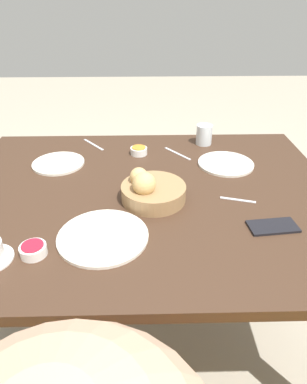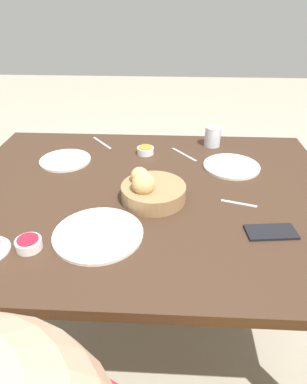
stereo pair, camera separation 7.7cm
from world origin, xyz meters
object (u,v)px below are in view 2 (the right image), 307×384
Objects in this scene: plate_near_left at (232,166)px; plate_far_center at (98,234)px; jam_bowl_berry at (29,244)px; knife_silver at (102,143)px; plate_near_right at (65,160)px; jam_bowl_honey at (145,150)px; fork_silver at (184,154)px; bread_basket at (151,190)px; spoon_coffee at (239,203)px; water_tumbler at (213,136)px; cell_phone at (271,232)px.

plate_near_left and plate_far_center have the same top height.
knife_silver is (-0.07, -0.76, -0.02)m from jam_bowl_berry.
jam_bowl_berry reaches higher than plate_near_left.
jam_bowl_honey is (-0.33, -0.09, 0.01)m from plate_near_right.
bread_basket is at bearing 71.77° from fork_silver.
jam_bowl_honey is at bearing -164.38° from plate_near_right.
spoon_coffee is at bearing 131.92° from jam_bowl_honey.
jam_bowl_honey is at bearing -113.45° from jam_bowl_berry.
water_tumbler reaches higher than plate_near_right.
plate_far_center is 0.70m from knife_silver.
plate_far_center reaches higher than knife_silver.
fork_silver is (-0.12, -0.38, -0.04)m from bread_basket.
spoon_coffee is at bearing 177.89° from bread_basket.
fork_silver is 0.40m from knife_silver.
water_tumbler is at bearing -140.69° from fork_silver.
plate_near_right is 0.67m from water_tumbler.
plate_near_left is at bearing -82.53° from cell_phone.
plate_near_left is 1.70× the size of fork_silver.
fork_silver is 1.01× the size of knife_silver.
plate_far_center is at bearing 23.62° from spoon_coffee.
plate_near_left reaches higher than fork_silver.
plate_near_right reaches higher than fork_silver.
fork_silver and spoon_coffee have the same top height.
fork_silver is (-0.45, -0.65, -0.02)m from jam_bowl_berry.
knife_silver is at bearing -21.06° from plate_near_left.
water_tumbler is at bearing -117.86° from bread_basket.
jam_bowl_berry is (0.33, 0.28, -0.02)m from bread_basket.
jam_bowl_honey is at bearing -52.52° from cell_phone.
bread_basket reaches higher than knife_silver.
plate_near_left is at bearing -134.47° from plate_far_center.
plate_far_center is 2.00× the size of fork_silver.
plate_near_left is 1.07× the size of plate_near_right.
bread_basket reaches higher than plate_near_right.
jam_bowl_honey reaches higher than spoon_coffee.
jam_bowl_berry reaches higher than plate_far_center.
jam_bowl_honey is at bearing 153.25° from knife_silver.
plate_near_right is at bearing -36.69° from bread_basket.
cell_phone is (-0.06, 0.43, -0.00)m from plate_near_left.
plate_far_center is 3.67× the size of jam_bowl_berry.
plate_near_left is 1.46× the size of cell_phone.
fork_silver is at bearing 179.71° from jam_bowl_honey.
knife_silver is at bearing -41.40° from spoon_coffee.
cell_phone is at bearing 114.49° from fork_silver.
fork_silver is at bearing -124.84° from jam_bowl_berry.
fork_silver is at bearing -65.31° from spoon_coffee.
plate_near_left is at bearing 149.46° from fork_silver.
spoon_coffee is (0.01, 0.27, -0.00)m from plate_near_left.
spoon_coffee is (-0.05, 0.50, -0.04)m from water_tumbler.
fork_silver and knife_silver have the same top height.
jam_bowl_berry is 0.55× the size of knife_silver.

